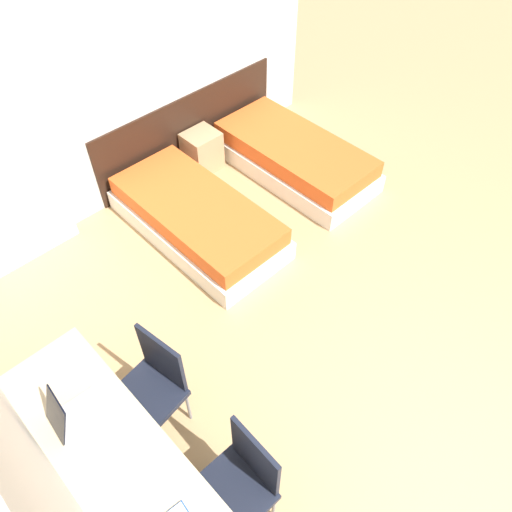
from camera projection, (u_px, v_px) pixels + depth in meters
The scene contains 11 objects.
ground_plane at pixel (497, 495), 3.55m from camera, with size 20.00×20.00×0.00m, color tan.
wall_back at pixel (105, 82), 4.69m from camera, with size 5.29×0.05×2.70m.
headboard_panel at pixel (189, 130), 5.77m from camera, with size 2.49×0.03×0.86m.
bed_near_window at pixel (197, 218), 5.13m from camera, with size 0.93×1.93×0.41m.
bed_near_door at pixel (294, 157), 5.80m from camera, with size 0.93×1.93×0.41m.
nightstand at pixel (202, 151), 5.81m from camera, with size 0.38×0.35×0.47m.
radiator at pixel (28, 233), 4.87m from camera, with size 0.89×0.12×0.57m.
desk at pixel (131, 479), 3.07m from camera, with size 0.61×2.22×0.73m.
chair_near_laptop at pixel (151, 385), 3.56m from camera, with size 0.52×0.52×0.93m.
chair_near_notebook at pixel (239, 482), 3.13m from camera, with size 0.47×0.47×0.93m.
laptop at pixel (71, 415), 3.11m from camera, with size 0.34×0.27×0.33m.
Camera 1 is at (-1.98, 0.42, 3.79)m, focal length 35.00 mm.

